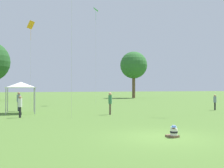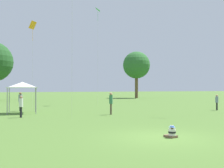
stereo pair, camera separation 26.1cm
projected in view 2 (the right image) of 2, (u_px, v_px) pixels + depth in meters
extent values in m
plane|color=#4C702D|center=(160.00, 137.00, 11.69)|extent=(300.00, 300.00, 0.00)
cube|color=brown|center=(171.00, 136.00, 11.72)|extent=(0.51, 0.58, 0.10)
cylinder|color=silver|center=(172.00, 132.00, 11.65)|extent=(0.39, 0.39, 0.29)
cylinder|color=black|center=(172.00, 132.00, 11.65)|extent=(0.41, 0.41, 0.08)
sphere|color=#A37556|center=(172.00, 127.00, 11.66)|extent=(0.17, 0.17, 0.17)
cylinder|color=#6B8ED1|center=(172.00, 127.00, 11.66)|extent=(0.29, 0.29, 0.01)
cylinder|color=#6B8ED1|center=(172.00, 126.00, 11.66)|extent=(0.17, 0.17, 0.08)
cylinder|color=#282D42|center=(20.00, 106.00, 25.25)|extent=(0.21, 0.21, 0.89)
cylinder|color=gray|center=(20.00, 98.00, 25.26)|extent=(0.39, 0.39, 0.70)
sphere|color=brown|center=(21.00, 94.00, 25.27)|extent=(0.24, 0.24, 0.24)
cylinder|color=black|center=(217.00, 106.00, 26.18)|extent=(0.21, 0.21, 0.77)
cylinder|color=gray|center=(217.00, 100.00, 26.19)|extent=(0.37, 0.37, 0.61)
sphere|color=tan|center=(217.00, 96.00, 26.20)|extent=(0.21, 0.21, 0.21)
cylinder|color=black|center=(21.00, 112.00, 19.64)|extent=(0.22, 0.22, 0.80)
cylinder|color=silver|center=(21.00, 103.00, 19.65)|extent=(0.40, 0.40, 0.64)
sphere|color=#A37556|center=(21.00, 97.00, 19.66)|extent=(0.22, 0.22, 0.22)
cylinder|color=brown|center=(111.00, 109.00, 21.83)|extent=(0.19, 0.19, 0.91)
cylinder|color=#387A51|center=(111.00, 99.00, 21.84)|extent=(0.35, 0.35, 0.72)
sphere|color=tan|center=(111.00, 94.00, 21.85)|extent=(0.25, 0.25, 0.25)
cube|color=white|center=(22.00, 88.00, 23.03)|extent=(2.74, 2.74, 0.08)
cone|color=white|center=(22.00, 85.00, 23.03)|extent=(2.60, 2.60, 0.46)
cylinder|color=#99999E|center=(9.00, 100.00, 23.76)|extent=(0.07, 0.07, 2.22)
cylinder|color=#99999E|center=(35.00, 100.00, 24.44)|extent=(0.07, 0.07, 2.22)
cylinder|color=#99999E|center=(7.00, 102.00, 21.58)|extent=(0.07, 0.07, 2.22)
cylinder|color=#99999E|center=(36.00, 101.00, 22.26)|extent=(0.07, 0.07, 2.22)
cube|color=green|center=(98.00, 10.00, 36.09)|extent=(0.84, 0.90, 0.45)
cylinder|color=green|center=(98.00, 16.00, 36.08)|extent=(0.02, 0.02, 1.31)
cylinder|color=#BCB7A8|center=(98.00, 57.00, 35.98)|extent=(0.01, 0.01, 13.06)
cube|color=orange|center=(33.00, 25.00, 28.53)|extent=(0.91, 0.96, 0.79)
cylinder|color=orange|center=(33.00, 34.00, 28.51)|extent=(0.02, 0.02, 1.40)
cylinder|color=#BCB7A8|center=(32.00, 67.00, 28.45)|extent=(0.01, 0.01, 9.09)
cylinder|color=#BCB7A8|center=(72.00, 30.00, 19.34)|extent=(0.01, 0.01, 12.95)
cylinder|color=brown|center=(136.00, 85.00, 59.14)|extent=(0.70, 0.70, 5.79)
sphere|color=#2D662D|center=(136.00, 65.00, 59.21)|extent=(6.11, 6.11, 6.11)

